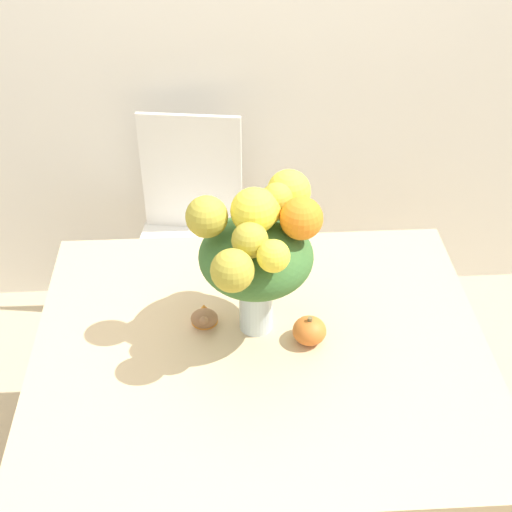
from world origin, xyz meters
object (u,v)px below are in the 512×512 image
pumpkin (309,331)px  dining_chair_near_window (189,235)px  flower_vase (258,248)px  turkey_figurine (204,315)px

pumpkin → dining_chair_near_window: size_ratio=0.10×
flower_vase → turkey_figurine: bearing=170.5°
flower_vase → turkey_figurine: 0.30m
dining_chair_near_window → pumpkin: bearing=-59.2°
turkey_figurine → dining_chair_near_window: size_ratio=0.11×
turkey_figurine → dining_chair_near_window: dining_chair_near_window is taller
flower_vase → pumpkin: 0.29m
flower_vase → turkey_figurine: size_ratio=4.45×
flower_vase → turkey_figurine: flower_vase is taller
flower_vase → dining_chair_near_window: (-0.22, 0.82, -0.54)m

